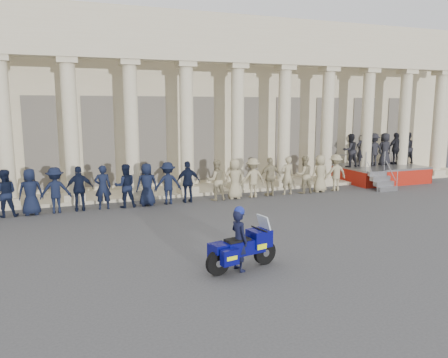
# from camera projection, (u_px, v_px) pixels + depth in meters

# --- Properties ---
(ground) EXTENTS (90.00, 90.00, 0.00)m
(ground) POSITION_uv_depth(u_px,v_px,m) (219.00, 247.00, 13.37)
(ground) COLOR #3E3E41
(ground) RESTS_ON ground
(building) EXTENTS (40.00, 12.50, 9.00)m
(building) POSITION_uv_depth(u_px,v_px,m) (135.00, 102.00, 26.23)
(building) COLOR #C2B491
(building) RESTS_ON ground
(officer_rank) EXTENTS (22.73, 0.70, 1.86)m
(officer_rank) POSITION_uv_depth(u_px,v_px,m) (126.00, 186.00, 18.49)
(officer_rank) COLOR black
(officer_rank) RESTS_ON ground
(reviewing_stand) EXTENTS (4.90, 4.25, 2.75)m
(reviewing_stand) POSITION_uv_depth(u_px,v_px,m) (380.00, 154.00, 24.83)
(reviewing_stand) COLOR gray
(reviewing_stand) RESTS_ON ground
(motorcycle) EXTENTS (2.14, 1.04, 1.38)m
(motorcycle) POSITION_uv_depth(u_px,v_px,m) (243.00, 247.00, 11.46)
(motorcycle) COLOR black
(motorcycle) RESTS_ON ground
(rider) EXTENTS (0.50, 0.66, 1.73)m
(rider) POSITION_uv_depth(u_px,v_px,m) (239.00, 239.00, 11.36)
(rider) COLOR black
(rider) RESTS_ON ground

